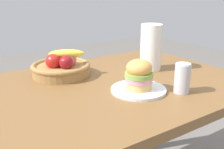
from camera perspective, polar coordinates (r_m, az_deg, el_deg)
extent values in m
cube|color=brown|center=(1.22, -2.90, -3.45)|extent=(1.40, 0.90, 0.04)
cylinder|color=brown|center=(1.99, 6.97, -6.54)|extent=(0.07, 0.07, 0.71)
cylinder|color=white|center=(1.17, 5.53, -3.15)|extent=(0.24, 0.24, 0.01)
cylinder|color=#DBAD60|center=(1.16, 5.56, -2.19)|extent=(0.11, 0.11, 0.03)
cylinder|color=pink|center=(1.15, 5.60, -0.97)|extent=(0.12, 0.12, 0.02)
cylinder|color=#84A84C|center=(1.15, 5.63, -0.03)|extent=(0.12, 0.12, 0.02)
ellipsoid|color=#DF9F4D|center=(1.14, 5.68, 1.37)|extent=(0.11, 0.11, 0.07)
cylinder|color=silver|center=(1.17, 14.44, -0.83)|extent=(0.07, 0.07, 0.12)
cylinder|color=silver|center=(1.15, 14.68, 2.14)|extent=(0.06, 0.06, 0.00)
cylinder|color=#9E7542|center=(1.38, -10.57, 0.80)|extent=(0.28, 0.28, 0.05)
torus|color=#9E7542|center=(1.37, -10.63, 1.80)|extent=(0.29, 0.29, 0.02)
sphere|color=#D16066|center=(1.37, -9.07, 3.18)|extent=(0.08, 0.08, 0.08)
sphere|color=#6BAD38|center=(1.40, -11.46, 3.30)|extent=(0.08, 0.08, 0.08)
sphere|color=red|center=(1.35, -12.13, 2.67)|extent=(0.08, 0.08, 0.08)
sphere|color=maroon|center=(1.33, -9.55, 2.42)|extent=(0.07, 0.07, 0.07)
ellipsoid|color=yellow|center=(1.35, -9.43, 4.28)|extent=(0.18, 0.13, 0.05)
cylinder|color=white|center=(1.45, 8.12, 5.62)|extent=(0.11, 0.11, 0.24)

